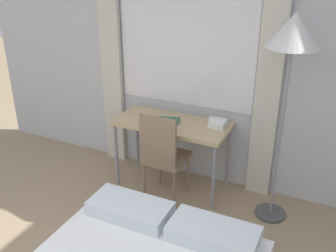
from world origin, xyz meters
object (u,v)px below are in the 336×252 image
(desk_chair, at_px, (163,153))
(standing_lamp, at_px, (293,42))
(desk, at_px, (172,128))
(book, at_px, (165,120))
(telephone, at_px, (218,123))

(desk_chair, distance_m, standing_lamp, 1.58)
(desk, bearing_deg, book, -172.19)
(desk, height_order, desk_chair, desk_chair)
(telephone, height_order, book, telephone)
(telephone, bearing_deg, standing_lamp, -14.81)
(desk_chair, xyz_separation_m, book, (-0.11, 0.27, 0.23))
(desk, relative_size, desk_chair, 1.22)
(telephone, bearing_deg, book, -167.81)
(desk, height_order, standing_lamp, standing_lamp)
(book, bearing_deg, desk, 7.81)
(desk, xyz_separation_m, desk_chair, (0.04, -0.28, -0.14))
(desk_chair, bearing_deg, desk, 98.31)
(desk_chair, xyz_separation_m, standing_lamp, (1.06, 0.22, 1.15))
(desk, xyz_separation_m, standing_lamp, (1.10, -0.06, 1.01))
(desk_chair, distance_m, telephone, 0.63)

